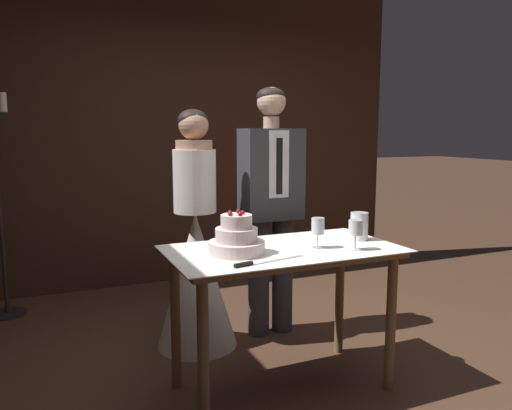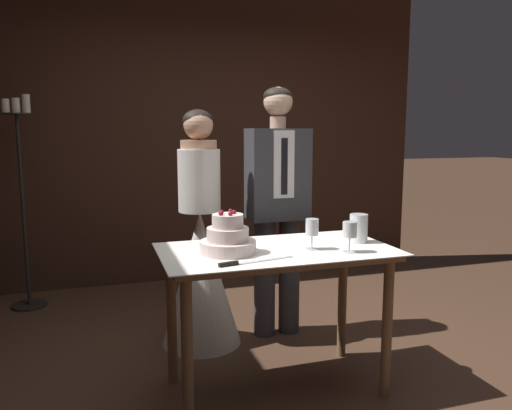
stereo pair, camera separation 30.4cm
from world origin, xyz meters
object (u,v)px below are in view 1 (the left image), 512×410
Objects in this scene: bride at (196,262)px; groom at (271,200)px; cake_table at (283,268)px; tiered_cake at (236,239)px; wine_glass_near at (318,228)px; hurricane_candle at (359,227)px; cake_knife at (256,263)px; candle_stand at (0,206)px; wine_glass_middle at (355,229)px.

groom is (0.55, -0.00, 0.39)m from bride.
tiered_cake is at bearing -178.02° from cake_table.
groom reaches higher than cake_table.
tiered_cake is 0.46m from wine_glass_near.
groom is at bearing 53.70° from tiered_cake.
cake_table is 0.54m from hurricane_candle.
cake_table is 7.57× the size of wine_glass_near.
tiered_cake is at bearing 80.99° from cake_knife.
cake_knife is at bearing -118.75° from groom.
hurricane_candle is (0.77, 0.26, 0.07)m from cake_knife.
tiered_cake is 2.25m from candle_stand.
candle_stand is at bearing 137.00° from hurricane_candle.
cake_table is at bearing 1.98° from tiered_cake.
candle_stand is (-1.84, 2.07, -0.05)m from wine_glass_middle.
wine_glass_near is 2.57m from candle_stand.
candle_stand is (-1.50, 1.88, 0.18)m from cake_table.
cake_table is 0.34m from tiered_cake.
hurricane_candle is 0.09× the size of candle_stand.
groom is at bearing 83.11° from wine_glass_near.
hurricane_candle is (0.33, 0.08, -0.04)m from wine_glass_near.
bride reaches higher than hurricane_candle.
wine_glass_near is at bearing 10.20° from cake_knife.
tiered_cake reaches higher than hurricane_candle.
tiered_cake is 0.25m from cake_knife.
bride reaches higher than wine_glass_middle.
tiered_cake is 0.78m from hurricane_candle.
cake_table is at bearing 159.01° from wine_glass_near.
groom is 1.01× the size of candle_stand.
bride is at bearing 123.50° from wine_glass_middle.
wine_glass_near is 0.11× the size of bride.
tiered_cake is 0.17× the size of groom.
wine_glass_near reaches higher than cake_knife.
groom is (0.10, 0.81, 0.05)m from wine_glass_near.
hurricane_candle is at bearing -72.62° from groom.
wine_glass_near is (0.45, 0.18, 0.11)m from cake_knife.
cake_table is 0.30m from wine_glass_near.
bride is at bearing 179.94° from groom.
groom is at bearing 93.98° from wine_glass_middle.
cake_knife is at bearing -158.25° from wine_glass_near.
groom reaches higher than wine_glass_near.
cake_table is 7.76× the size of wine_glass_middle.
cake_knife is 0.23× the size of groom.
wine_glass_near is at bearing -166.56° from hurricane_candle.
tiered_cake reaches higher than wine_glass_near.
tiered_cake is 1.77× the size of wine_glass_near.
candle_stand is at bearing 147.38° from groom.
tiered_cake reaches higher than cake_table.
tiered_cake is 0.17× the size of candle_stand.
groom is (0.28, 0.74, 0.27)m from cake_table.
wine_glass_near is at bearing -7.34° from tiered_cake.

